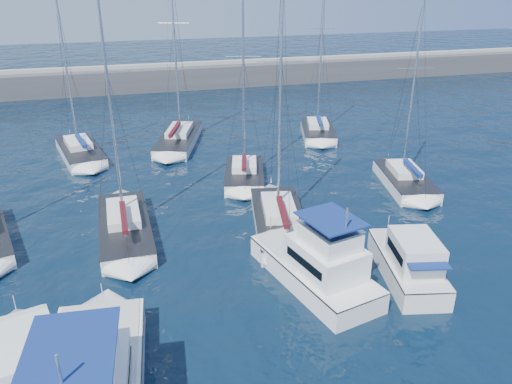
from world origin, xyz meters
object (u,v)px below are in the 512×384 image
object	(u,v)px
sailboat_back_b	(179,139)
sailboat_mid_e	(405,180)
sailboat_back_c	(318,131)
sailboat_mid_d	(279,221)
motor_yacht_port_outer	(32,369)
sailboat_back_a	(80,152)
motor_yacht_stbd_inner	(318,266)
sailboat_mid_b	(125,227)
sailboat_mid_c	(244,174)
motor_yacht_stbd_outer	(409,264)

from	to	relation	value
sailboat_back_b	sailboat_mid_e	bearing A→B (deg)	-26.54
sailboat_mid_e	sailboat_back_c	size ratio (longest dim) A/B	0.85
sailboat_mid_d	motor_yacht_port_outer	bearing A→B (deg)	-131.33
sailboat_back_a	sailboat_back_c	distance (m)	22.82
sailboat_mid_e	sailboat_back_c	bearing A→B (deg)	108.84
sailboat_back_a	sailboat_back_c	size ratio (longest dim) A/B	0.85
sailboat_mid_e	sailboat_back_b	distance (m)	21.60
motor_yacht_stbd_inner	sailboat_mid_b	world-z (taller)	sailboat_mid_b
motor_yacht_stbd_inner	sailboat_back_c	distance (m)	26.46
sailboat_mid_c	sailboat_back_c	bearing A→B (deg)	57.90
motor_yacht_port_outer	sailboat_mid_c	bearing A→B (deg)	38.87
sailboat_back_b	sailboat_back_a	bearing A→B (deg)	-153.03
sailboat_back_a	motor_yacht_stbd_outer	bearing A→B (deg)	-67.48
sailboat_mid_d	sailboat_back_a	xyz separation A→B (m)	(-12.87, 17.79, -0.02)
sailboat_mid_b	sailboat_back_a	size ratio (longest dim) A/B	1.13
motor_yacht_stbd_outer	sailboat_mid_e	distance (m)	13.26
sailboat_mid_e	sailboat_back_a	distance (m)	27.99
motor_yacht_port_outer	sailboat_mid_c	xyz separation A→B (m)	(13.40, 18.64, -0.39)
sailboat_mid_b	sailboat_mid_d	world-z (taller)	sailboat_mid_d
sailboat_back_b	sailboat_mid_d	bearing A→B (deg)	-60.50
motor_yacht_stbd_inner	sailboat_mid_c	xyz separation A→B (m)	(-0.07, 15.01, -0.58)
motor_yacht_port_outer	sailboat_mid_e	world-z (taller)	sailboat_mid_e
sailboat_mid_d	sailboat_back_b	distance (m)	19.58
motor_yacht_stbd_outer	sailboat_mid_b	world-z (taller)	sailboat_mid_b
motor_yacht_port_outer	sailboat_mid_d	distance (m)	16.98
sailboat_mid_b	sailboat_mid_d	size ratio (longest dim) A/B	0.96
motor_yacht_stbd_inner	sailboat_back_a	world-z (taller)	sailboat_back_a
motor_yacht_port_outer	motor_yacht_stbd_outer	world-z (taller)	same
motor_yacht_port_outer	motor_yacht_stbd_inner	world-z (taller)	motor_yacht_stbd_inner
sailboat_mid_b	sailboat_mid_c	size ratio (longest dim) A/B	1.05
sailboat_mid_b	sailboat_mid_e	bearing A→B (deg)	5.03
motor_yacht_port_outer	sailboat_mid_d	bearing A→B (deg)	21.63
sailboat_mid_e	sailboat_back_c	xyz separation A→B (m)	(-1.54, 13.86, 0.04)
motor_yacht_port_outer	sailboat_mid_e	distance (m)	28.82
sailboat_back_b	sailboat_back_c	size ratio (longest dim) A/B	1.06
sailboat_back_a	sailboat_back_c	xyz separation A→B (m)	(22.82, 0.09, 0.05)
sailboat_mid_b	sailboat_back_a	bearing A→B (deg)	100.85
motor_yacht_stbd_inner	sailboat_mid_b	bearing A→B (deg)	125.03
motor_yacht_stbd_outer	sailboat_back_b	size ratio (longest dim) A/B	0.39
motor_yacht_stbd_outer	sailboat_mid_e	world-z (taller)	sailboat_mid_e
motor_yacht_stbd_outer	motor_yacht_port_outer	bearing A→B (deg)	-158.68
sailboat_back_a	sailboat_mid_d	bearing A→B (deg)	-66.63
motor_yacht_stbd_inner	sailboat_mid_c	distance (m)	15.02
sailboat_mid_b	sailboat_back_a	distance (m)	16.25
motor_yacht_stbd_outer	sailboat_mid_b	distance (m)	17.14
sailboat_mid_b	sailboat_mid_e	world-z (taller)	sailboat_mid_b
sailboat_mid_d	sailboat_mid_c	bearing A→B (deg)	102.65
sailboat_back_b	motor_yacht_stbd_inner	bearing A→B (deg)	-63.54
motor_yacht_port_outer	sailboat_back_b	distance (m)	30.98
motor_yacht_port_outer	sailboat_mid_c	distance (m)	22.96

